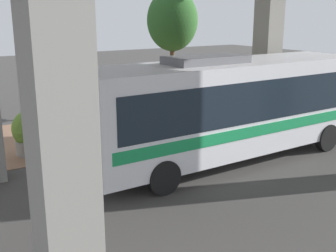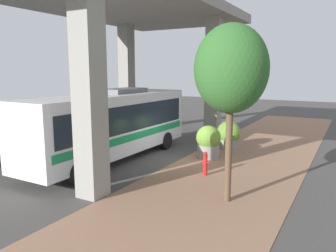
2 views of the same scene
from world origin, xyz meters
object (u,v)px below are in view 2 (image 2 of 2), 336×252
at_px(fire_hydrant, 205,164).
at_px(street_tree_near, 231,70).
at_px(planter_front, 229,135).
at_px(planter_middle, 208,142).
at_px(bus, 112,122).

bearing_deg(fire_hydrant, street_tree_near, 128.41).
bearing_deg(planter_front, planter_middle, 85.94).
bearing_deg(planter_middle, fire_hydrant, 110.19).
bearing_deg(street_tree_near, planter_front, -71.09).
bearing_deg(street_tree_near, fire_hydrant, -51.59).
relative_size(bus, fire_hydrant, 9.84).
bearing_deg(fire_hydrant, bus, -0.78).
height_order(planter_middle, street_tree_near, street_tree_near).
bearing_deg(fire_hydrant, planter_middle, -69.81).
height_order(planter_front, street_tree_near, street_tree_near).
bearing_deg(planter_middle, planter_front, -94.06).
bearing_deg(planter_front, fire_hydrant, 98.89).
distance_m(planter_middle, street_tree_near, 6.97).
height_order(bus, street_tree_near, street_tree_near).
distance_m(planter_front, planter_middle, 2.67).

